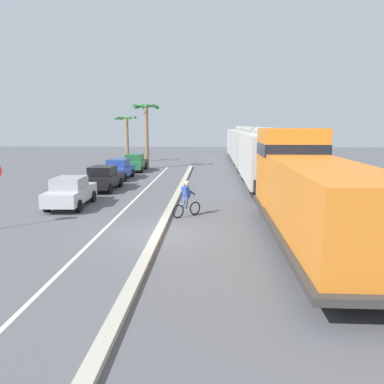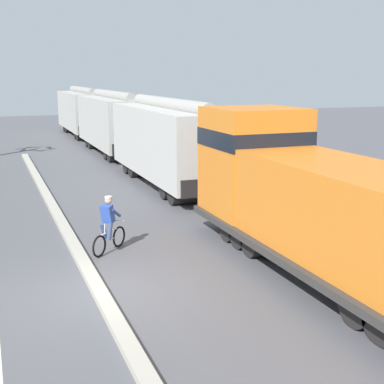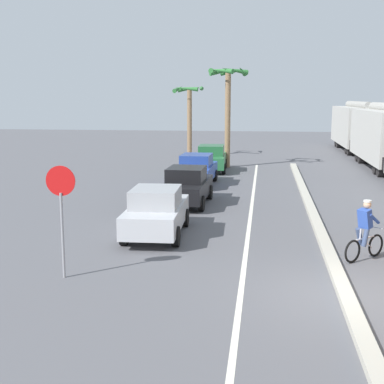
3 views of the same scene
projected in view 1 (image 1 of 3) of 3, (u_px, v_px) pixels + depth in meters
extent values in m
plane|color=#56565B|center=(159.00, 234.00, 15.13)|extent=(120.00, 120.00, 0.00)
cube|color=#B2AD9E|center=(174.00, 202.00, 21.01)|extent=(0.36, 36.00, 0.16)
cube|color=silver|center=(131.00, 203.00, 21.15)|extent=(0.14, 36.00, 0.01)
cube|color=orange|center=(320.00, 199.00, 12.60)|extent=(2.70, 9.86, 2.40)
cube|color=orange|center=(290.00, 166.00, 17.41)|extent=(2.80, 2.80, 3.50)
cube|color=black|center=(291.00, 149.00, 17.27)|extent=(2.83, 2.83, 0.56)
cube|color=#383533|center=(314.00, 228.00, 13.40)|extent=(3.10, 11.60, 0.20)
cylinder|color=#4C4947|center=(313.00, 232.00, 13.43)|extent=(1.10, 3.00, 1.10)
cylinder|color=black|center=(290.00, 209.00, 17.36)|extent=(2.40, 1.00, 1.00)
cylinder|color=black|center=(294.00, 213.00, 16.57)|extent=(2.40, 1.00, 1.00)
cylinder|color=black|center=(298.00, 217.00, 15.78)|extent=(2.40, 1.00, 1.00)
cylinder|color=black|center=(335.00, 257.00, 11.09)|extent=(2.40, 1.00, 1.00)
cylinder|color=black|center=(344.00, 267.00, 10.30)|extent=(2.40, 1.00, 1.00)
cylinder|color=black|center=(355.00, 279.00, 9.51)|extent=(2.40, 1.00, 1.00)
cube|color=beige|center=(265.00, 157.00, 25.92)|extent=(2.90, 10.40, 3.10)
cylinder|color=#A2A099|center=(265.00, 132.00, 25.61)|extent=(0.60, 9.88, 0.60)
cube|color=black|center=(255.00, 166.00, 31.29)|extent=(2.61, 0.10, 0.70)
cube|color=black|center=(277.00, 186.00, 20.97)|extent=(2.61, 0.10, 0.70)
cylinder|color=black|center=(257.00, 174.00, 29.93)|extent=(2.46, 0.90, 0.90)
cylinder|color=black|center=(259.00, 176.00, 28.85)|extent=(2.46, 0.90, 0.90)
cylinder|color=black|center=(269.00, 188.00, 23.59)|extent=(2.46, 0.90, 0.90)
cylinder|color=black|center=(272.00, 191.00, 22.51)|extent=(2.46, 0.90, 0.90)
cube|color=#B6B3AB|center=(248.00, 147.00, 37.32)|extent=(2.90, 10.40, 3.10)
cylinder|color=#9A9892|center=(249.00, 130.00, 37.01)|extent=(0.60, 9.88, 0.60)
cube|color=black|center=(244.00, 155.00, 42.69)|extent=(2.61, 0.10, 0.70)
cube|color=black|center=(254.00, 165.00, 32.37)|extent=(2.61, 0.10, 0.70)
cylinder|color=black|center=(245.00, 160.00, 41.33)|extent=(2.46, 0.90, 0.90)
cylinder|color=black|center=(246.00, 161.00, 40.25)|extent=(2.46, 0.90, 0.90)
cylinder|color=black|center=(251.00, 167.00, 34.99)|extent=(2.46, 0.90, 0.90)
cylinder|color=black|center=(252.00, 168.00, 33.91)|extent=(2.46, 0.90, 0.90)
cube|color=#B1AEA7|center=(240.00, 142.00, 48.72)|extent=(2.90, 10.40, 3.10)
cylinder|color=gray|center=(240.00, 128.00, 48.41)|extent=(0.60, 9.88, 0.60)
cube|color=black|center=(237.00, 149.00, 54.09)|extent=(2.61, 0.10, 0.70)
cube|color=black|center=(243.00, 154.00, 43.77)|extent=(2.61, 0.10, 0.70)
cylinder|color=black|center=(238.00, 153.00, 52.73)|extent=(2.46, 0.90, 0.90)
cylinder|color=black|center=(238.00, 153.00, 51.65)|extent=(2.46, 0.90, 0.90)
cylinder|color=black|center=(241.00, 157.00, 46.39)|extent=(2.46, 0.90, 0.90)
cylinder|color=black|center=(242.00, 157.00, 45.31)|extent=(2.46, 0.90, 0.90)
cube|color=#B7BABF|center=(71.00, 194.00, 20.07)|extent=(1.85, 4.26, 0.70)
cube|color=#9C9EA2|center=(69.00, 183.00, 19.81)|extent=(1.57, 1.95, 0.60)
cube|color=#1E232D|center=(75.00, 181.00, 20.80)|extent=(1.43, 0.17, 0.51)
cylinder|color=black|center=(65.00, 196.00, 21.43)|extent=(0.24, 0.65, 0.64)
cylinder|color=black|center=(93.00, 196.00, 21.40)|extent=(0.24, 0.65, 0.64)
cylinder|color=black|center=(47.00, 206.00, 18.86)|extent=(0.24, 0.65, 0.64)
cylinder|color=black|center=(79.00, 206.00, 18.84)|extent=(0.24, 0.65, 0.64)
cube|color=black|center=(104.00, 180.00, 25.26)|extent=(1.81, 4.24, 0.70)
cube|color=black|center=(102.00, 171.00, 25.00)|extent=(1.55, 1.94, 0.60)
cube|color=#1E232D|center=(107.00, 170.00, 25.99)|extent=(1.43, 0.16, 0.51)
cylinder|color=black|center=(98.00, 182.00, 26.66)|extent=(0.24, 0.65, 0.64)
cylinder|color=black|center=(121.00, 182.00, 26.54)|extent=(0.24, 0.65, 0.64)
cylinder|color=black|center=(85.00, 188.00, 24.10)|extent=(0.24, 0.65, 0.64)
cylinder|color=black|center=(110.00, 189.00, 23.98)|extent=(0.24, 0.65, 0.64)
cube|color=#28479E|center=(119.00, 171.00, 30.36)|extent=(1.81, 4.24, 0.70)
cube|color=navy|center=(118.00, 163.00, 30.10)|extent=(1.55, 1.94, 0.60)
cube|color=#1E232D|center=(121.00, 162.00, 31.09)|extent=(1.43, 0.16, 0.51)
cylinder|color=black|center=(114.00, 173.00, 31.76)|extent=(0.24, 0.65, 0.64)
cylinder|color=black|center=(133.00, 173.00, 31.64)|extent=(0.24, 0.65, 0.64)
cylinder|color=black|center=(104.00, 177.00, 29.21)|extent=(0.24, 0.65, 0.64)
cylinder|color=black|center=(125.00, 177.00, 29.09)|extent=(0.24, 0.65, 0.64)
cube|color=#286B3D|center=(135.00, 164.00, 35.55)|extent=(1.88, 4.27, 0.70)
cube|color=#225B34|center=(135.00, 157.00, 35.29)|extent=(1.58, 1.96, 0.60)
cube|color=#1E232D|center=(136.00, 157.00, 36.28)|extent=(1.43, 0.18, 0.51)
cylinder|color=black|center=(129.00, 166.00, 36.90)|extent=(0.25, 0.65, 0.64)
cylinder|color=black|center=(145.00, 166.00, 36.89)|extent=(0.25, 0.65, 0.64)
cylinder|color=black|center=(124.00, 169.00, 34.34)|extent=(0.25, 0.65, 0.64)
cylinder|color=black|center=(142.00, 169.00, 34.33)|extent=(0.25, 0.65, 0.64)
torus|color=black|center=(195.00, 208.00, 18.30)|extent=(0.52, 0.50, 0.66)
torus|color=black|center=(178.00, 211.00, 17.63)|extent=(0.52, 0.50, 0.66)
cylinder|color=silver|center=(187.00, 204.00, 17.91)|extent=(0.61, 0.58, 0.05)
cylinder|color=silver|center=(188.00, 207.00, 18.01)|extent=(0.38, 0.37, 0.36)
cylinder|color=silver|center=(183.00, 201.00, 17.74)|extent=(0.04, 0.04, 0.30)
cylinder|color=silver|center=(194.00, 197.00, 18.15)|extent=(0.36, 0.37, 0.04)
cylinder|color=#38476B|center=(184.00, 203.00, 17.90)|extent=(0.32, 0.31, 0.52)
cylinder|color=#38476B|center=(186.00, 203.00, 17.75)|extent=(0.29, 0.28, 0.52)
cube|color=#2D4CA5|center=(186.00, 192.00, 17.78)|extent=(0.47, 0.47, 0.57)
sphere|color=tan|center=(187.00, 184.00, 17.75)|extent=(0.22, 0.22, 0.22)
cylinder|color=white|center=(187.00, 182.00, 17.73)|extent=(0.22, 0.22, 0.05)
cylinder|color=#2D4CA5|center=(187.00, 191.00, 18.02)|extent=(0.40, 0.38, 0.36)
cylinder|color=#2D4CA5|center=(191.00, 192.00, 17.78)|extent=(0.40, 0.38, 0.36)
cylinder|color=#846647|center=(147.00, 138.00, 37.05)|extent=(0.36, 0.36, 6.12)
cone|color=#2D7033|center=(155.00, 106.00, 36.32)|extent=(0.59, 1.86, 0.62)
cone|color=#2D7033|center=(151.00, 106.00, 37.32)|extent=(1.83, 0.92, 0.53)
cone|color=#2D7033|center=(143.00, 106.00, 37.30)|extent=(1.76, 1.14, 0.60)
cone|color=#2D7033|center=(137.00, 106.00, 36.70)|extent=(0.63, 1.83, 0.34)
cone|color=#2D7033|center=(140.00, 105.00, 35.74)|extent=(1.76, 1.15, 0.49)
cone|color=#2D7033|center=(149.00, 105.00, 35.71)|extent=(1.75, 1.17, 0.56)
cylinder|color=#846647|center=(127.00, 140.00, 43.23)|extent=(0.36, 0.36, 5.11)
cone|color=#2D7033|center=(134.00, 117.00, 42.81)|extent=(0.50, 1.83, 0.37)
cone|color=#2D7033|center=(127.00, 118.00, 43.65)|extent=(1.85, 0.61, 0.57)
cone|color=#2D7033|center=(119.00, 118.00, 42.98)|extent=(0.66, 1.85, 0.68)
cone|color=#2D7033|center=(124.00, 117.00, 41.90)|extent=(1.85, 0.58, 0.46)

